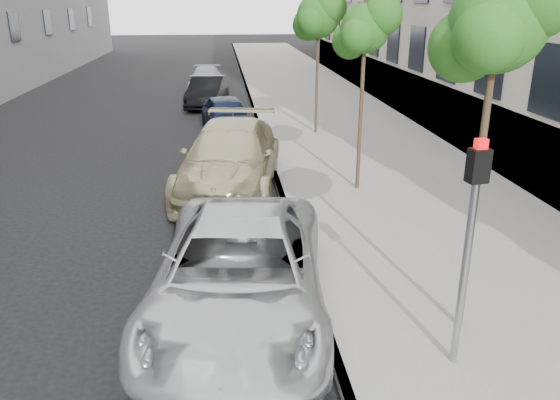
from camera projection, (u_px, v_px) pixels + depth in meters
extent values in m
cube|color=gray|center=(306.00, 93.00, 29.46)|extent=(6.40, 72.00, 0.14)
cube|color=#9E9B93|center=(248.00, 94.00, 29.15)|extent=(0.15, 72.00, 0.14)
cylinder|color=#38281C|center=(479.00, 165.00, 7.45)|extent=(0.10, 0.10, 5.08)
sphere|color=#266119|center=(498.00, 23.00, 6.82)|extent=(1.24, 1.24, 1.24)
sphere|color=#266119|center=(464.00, 47.00, 7.12)|extent=(0.93, 0.93, 0.93)
cylinder|color=#38281C|center=(362.00, 98.00, 13.58)|extent=(0.10, 0.10, 4.71)
sphere|color=#266119|center=(365.00, 29.00, 13.01)|extent=(1.17, 1.17, 1.17)
sphere|color=#266119|center=(383.00, 15.00, 12.76)|extent=(0.94, 0.94, 0.94)
sphere|color=#266119|center=(350.00, 41.00, 13.32)|extent=(0.88, 0.88, 0.88)
cylinder|color=#38281C|center=(317.00, 66.00, 19.63)|extent=(0.10, 0.10, 4.83)
sphere|color=#266119|center=(318.00, 16.00, 19.04)|extent=(1.53, 1.53, 1.53)
sphere|color=#266119|center=(329.00, 7.00, 18.78)|extent=(1.22, 1.22, 1.22)
sphere|color=#266119|center=(309.00, 25.00, 19.34)|extent=(1.15, 1.15, 1.15)
cylinder|color=#939699|center=(464.00, 277.00, 7.05)|extent=(0.10, 0.10, 2.58)
cube|color=black|center=(478.00, 166.00, 6.53)|extent=(0.26, 0.21, 0.42)
cube|color=red|center=(481.00, 144.00, 6.44)|extent=(0.15, 0.12, 0.12)
imported|color=silver|center=(239.00, 273.00, 8.49)|extent=(3.29, 5.98, 1.59)
imported|color=tan|center=(230.00, 158.00, 14.45)|extent=(3.32, 6.23, 1.72)
imported|color=black|center=(227.00, 115.00, 20.74)|extent=(2.18, 4.24, 1.38)
imported|color=black|center=(208.00, 92.00, 25.87)|extent=(2.11, 4.43, 1.40)
imported|color=#96989E|center=(206.00, 79.00, 30.48)|extent=(1.90, 4.44, 1.27)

